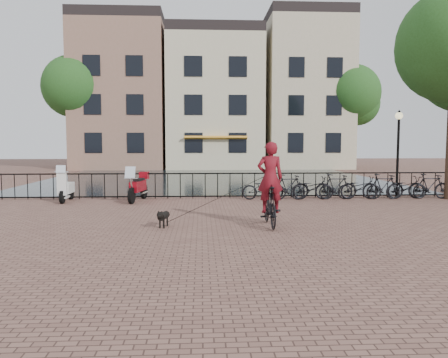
{
  "coord_description": "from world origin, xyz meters",
  "views": [
    {
      "loc": [
        -0.64,
        -9.47,
        2.26
      ],
      "look_at": [
        0.0,
        3.0,
        1.2
      ],
      "focal_mm": 35.0,
      "sensor_mm": 36.0,
      "label": 1
    }
  ],
  "objects_px": {
    "dog": "(164,218)",
    "scooter": "(66,183)",
    "motorcycle": "(138,183)",
    "cyclist": "(270,189)",
    "lamp_post": "(398,139)"
  },
  "relations": [
    {
      "from": "dog",
      "to": "scooter",
      "type": "xyz_separation_m",
      "value": [
        -4.13,
        5.27,
        0.48
      ]
    },
    {
      "from": "lamp_post",
      "to": "cyclist",
      "type": "relative_size",
      "value": 1.3
    },
    {
      "from": "cyclist",
      "to": "dog",
      "type": "height_order",
      "value": "cyclist"
    },
    {
      "from": "lamp_post",
      "to": "dog",
      "type": "bearing_deg",
      "value": -148.0
    },
    {
      "from": "dog",
      "to": "scooter",
      "type": "distance_m",
      "value": 6.71
    },
    {
      "from": "dog",
      "to": "lamp_post",
      "type": "bearing_deg",
      "value": 43.75
    },
    {
      "from": "dog",
      "to": "motorcycle",
      "type": "relative_size",
      "value": 0.37
    },
    {
      "from": "dog",
      "to": "motorcycle",
      "type": "bearing_deg",
      "value": 117.01
    },
    {
      "from": "lamp_post",
      "to": "dog",
      "type": "height_order",
      "value": "lamp_post"
    },
    {
      "from": "cyclist",
      "to": "motorcycle",
      "type": "bearing_deg",
      "value": -50.79
    },
    {
      "from": "cyclist",
      "to": "lamp_post",
      "type": "bearing_deg",
      "value": -137.37
    },
    {
      "from": "scooter",
      "to": "motorcycle",
      "type": "bearing_deg",
      "value": -3.64
    },
    {
      "from": "lamp_post",
      "to": "scooter",
      "type": "distance_m",
      "value": 13.1
    },
    {
      "from": "cyclist",
      "to": "dog",
      "type": "xyz_separation_m",
      "value": [
        -2.84,
        0.01,
        -0.76
      ]
    },
    {
      "from": "motorcycle",
      "to": "scooter",
      "type": "xyz_separation_m",
      "value": [
        -2.71,
        0.07,
        0.02
      ]
    }
  ]
}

